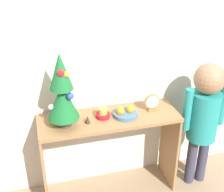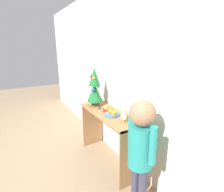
% 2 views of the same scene
% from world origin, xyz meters
% --- Properties ---
extents(back_wall, '(7.00, 0.05, 2.50)m').
position_xyz_m(back_wall, '(0.00, 0.42, 1.25)').
color(back_wall, beige).
rests_on(back_wall, ground_plane).
extents(console_table, '(1.13, 0.37, 0.77)m').
position_xyz_m(console_table, '(0.00, 0.19, 0.59)').
color(console_table, olive).
rests_on(console_table, ground_plane).
extents(mini_tree, '(0.24, 0.24, 0.58)m').
position_xyz_m(mini_tree, '(-0.36, 0.16, 1.05)').
color(mini_tree, '#4C3828').
rests_on(mini_tree, console_table).
extents(fruit_bowl, '(0.20, 0.20, 0.09)m').
position_xyz_m(fruit_bowl, '(0.13, 0.17, 0.80)').
color(fruit_bowl, '#476B84').
rests_on(fruit_bowl, console_table).
extents(singing_bowl, '(0.11, 0.11, 0.08)m').
position_xyz_m(singing_bowl, '(-0.05, 0.19, 0.80)').
color(singing_bowl, '#AD1923').
rests_on(singing_bowl, console_table).
extents(desk_clock, '(0.13, 0.04, 0.15)m').
position_xyz_m(desk_clock, '(0.37, 0.20, 0.84)').
color(desk_clock, olive).
rests_on(desk_clock, console_table).
extents(figurine, '(0.04, 0.04, 0.06)m').
position_xyz_m(figurine, '(-0.18, 0.14, 0.80)').
color(figurine, '#382D23').
rests_on(figurine, console_table).
extents(child_figure, '(0.39, 0.25, 1.17)m').
position_xyz_m(child_figure, '(0.80, 0.10, 0.75)').
color(child_figure, '#38384C').
rests_on(child_figure, ground_plane).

